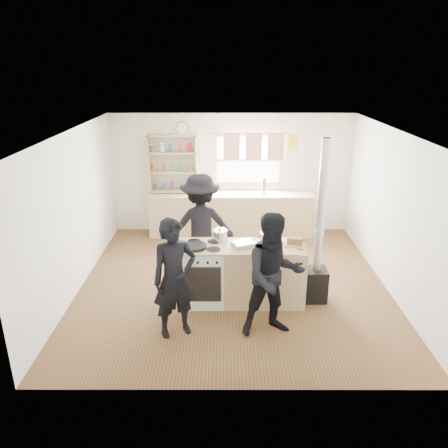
{
  "coord_description": "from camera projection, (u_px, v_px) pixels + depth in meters",
  "views": [
    {
      "loc": [
        -0.14,
        -6.45,
        3.48
      ],
      "look_at": [
        -0.15,
        -0.1,
        1.1
      ],
      "focal_mm": 35.0,
      "sensor_mm": 36.0,
      "label": 1
    }
  ],
  "objects": [
    {
      "name": "ground",
      "position": [
        233.0,
        284.0,
        7.26
      ],
      "size": [
        5.0,
        5.0,
        0.01
      ],
      "primitive_type": "cube",
      "color": "brown",
      "rests_on": "ground"
    },
    {
      "name": "roast_tray",
      "position": [
        244.0,
        244.0,
        6.37
      ],
      "size": [
        0.38,
        0.35,
        0.07
      ],
      "color": "silver",
      "rests_on": "cooking_island"
    },
    {
      "name": "back_counter",
      "position": [
        231.0,
        214.0,
        9.18
      ],
      "size": [
        3.4,
        0.55,
        0.9
      ],
      "primitive_type": "cube",
      "color": "tan",
      "rests_on": "ground"
    },
    {
      "name": "bread_board",
      "position": [
        295.0,
        242.0,
        6.41
      ],
      "size": [
        0.33,
        0.28,
        0.12
      ],
      "color": "tan",
      "rests_on": "cooking_island"
    },
    {
      "name": "person_near_right",
      "position": [
        274.0,
        276.0,
        5.68
      ],
      "size": [
        0.95,
        0.81,
        1.71
      ],
      "primitive_type": "imported",
      "rotation": [
        0.0,
        0.0,
        0.21
      ],
      "color": "black",
      "rests_on": "ground"
    },
    {
      "name": "person_near_left",
      "position": [
        175.0,
        279.0,
        5.68
      ],
      "size": [
        0.71,
        0.61,
        1.64
      ],
      "primitive_type": "imported",
      "rotation": [
        0.0,
        0.0,
        0.45
      ],
      "color": "black",
      "rests_on": "ground"
    },
    {
      "name": "skillet_greens",
      "position": [
        195.0,
        246.0,
        6.32
      ],
      "size": [
        0.37,
        0.37,
        0.05
      ],
      "color": "black",
      "rests_on": "cooking_island"
    },
    {
      "name": "shelving_unit",
      "position": [
        173.0,
        163.0,
        8.92
      ],
      "size": [
        1.0,
        0.28,
        1.2
      ],
      "color": "tan",
      "rests_on": "back_counter"
    },
    {
      "name": "flue_heater",
      "position": [
        317.0,
        261.0,
        6.57
      ],
      "size": [
        0.35,
        0.35,
        2.5
      ],
      "color": "black",
      "rests_on": "ground"
    },
    {
      "name": "stockpot_stove",
      "position": [
        220.0,
        235.0,
        6.58
      ],
      "size": [
        0.24,
        0.24,
        0.19
      ],
      "color": "#B8B8BB",
      "rests_on": "cooking_island"
    },
    {
      "name": "stockpot_counter",
      "position": [
        270.0,
        239.0,
        6.4
      ],
      "size": [
        0.29,
        0.29,
        0.22
      ],
      "color": "#B7B7B9",
      "rests_on": "cooking_island"
    },
    {
      "name": "thermos",
      "position": [
        264.0,
        186.0,
        8.97
      ],
      "size": [
        0.1,
        0.1,
        0.33
      ],
      "primitive_type": "cylinder",
      "color": "silver",
      "rests_on": "back_counter"
    },
    {
      "name": "person_far",
      "position": [
        201.0,
        226.0,
        7.27
      ],
      "size": [
        1.25,
        0.84,
        1.78
      ],
      "primitive_type": "imported",
      "rotation": [
        0.0,
        0.0,
        3.31
      ],
      "color": "black",
      "rests_on": "ground"
    },
    {
      "name": "cooking_island",
      "position": [
        243.0,
        274.0,
        6.58
      ],
      "size": [
        1.97,
        0.64,
        0.93
      ],
      "color": "white",
      "rests_on": "ground"
    }
  ]
}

